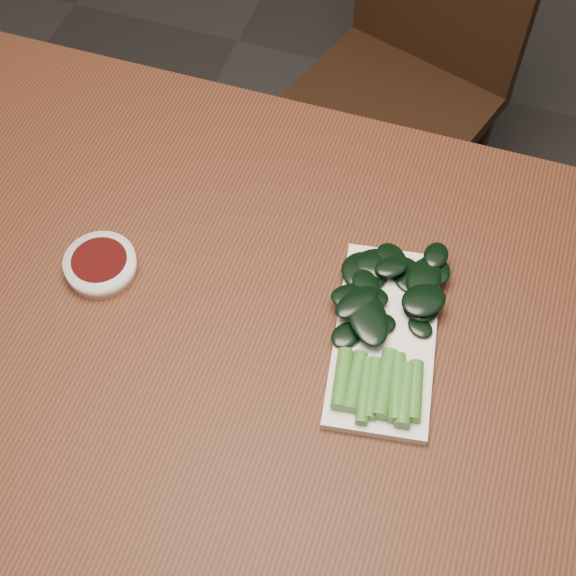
# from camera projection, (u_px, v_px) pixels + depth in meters

# --- Properties ---
(ground) EXTENTS (6.00, 6.00, 0.00)m
(ground) POSITION_uv_depth(u_px,v_px,m) (266.00, 499.00, 1.69)
(ground) COLOR #2E2B2B
(ground) RESTS_ON ground
(table) EXTENTS (1.40, 0.80, 0.75)m
(table) POSITION_uv_depth(u_px,v_px,m) (255.00, 344.00, 1.12)
(table) COLOR #4D2616
(table) RESTS_ON ground
(chair_far) EXTENTS (0.49, 0.49, 0.89)m
(chair_far) POSITION_uv_depth(u_px,v_px,m) (406.00, 73.00, 1.69)
(chair_far) COLOR black
(chair_far) RESTS_ON ground
(sauce_bowl) EXTENTS (0.10, 0.10, 0.03)m
(sauce_bowl) POSITION_uv_depth(u_px,v_px,m) (101.00, 265.00, 1.09)
(sauce_bowl) COLOR white
(sauce_bowl) RESTS_ON table
(serving_plate) EXTENTS (0.17, 0.29, 0.01)m
(serving_plate) POSITION_uv_depth(u_px,v_px,m) (385.00, 338.00, 1.03)
(serving_plate) COLOR white
(serving_plate) RESTS_ON table
(gai_lan) EXTENTS (0.17, 0.28, 0.03)m
(gai_lan) POSITION_uv_depth(u_px,v_px,m) (386.00, 322.00, 1.02)
(gai_lan) COLOR #40832D
(gai_lan) RESTS_ON serving_plate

